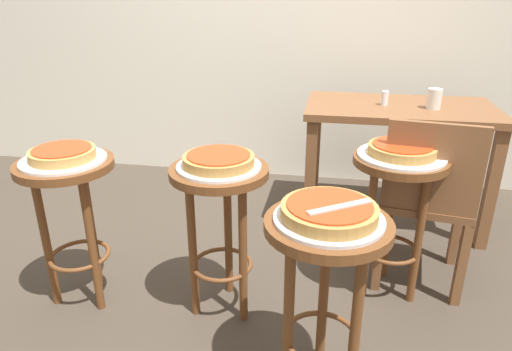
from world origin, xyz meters
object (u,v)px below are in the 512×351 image
(stool_foreground, at_px, (325,268))
(condiment_shaker, at_px, (385,98))
(serving_plate_foreground, at_px, (329,219))
(pizza_leftside, at_px, (218,160))
(stool_rear, at_px, (397,193))
(pizza_rear, at_px, (402,149))
(dining_table, at_px, (398,126))
(serving_plate_rear, at_px, (401,156))
(cup_near_edge, at_px, (434,99))
(wooden_chair, at_px, (427,197))
(serving_plate_middle, at_px, (64,160))
(pizza_server_knife, at_px, (340,207))
(serving_plate_leftside, at_px, (219,166))
(stool_leftside, at_px, (220,206))
(pizza_middle, at_px, (62,154))
(pizza_foreground, at_px, (329,211))
(stool_middle, at_px, (70,199))

(stool_foreground, bearing_deg, condiment_shaker, 79.02)
(serving_plate_foreground, bearing_deg, pizza_leftside, 139.72)
(stool_rear, xyz_separation_m, pizza_rear, (0.00, 0.00, 0.21))
(pizza_rear, height_order, dining_table, pizza_rear)
(serving_plate_rear, xyz_separation_m, condiment_shaker, (-0.02, 0.74, 0.08))
(dining_table, relative_size, cup_near_edge, 9.53)
(condiment_shaker, distance_m, wooden_chair, 0.75)
(serving_plate_middle, height_order, pizza_server_knife, pizza_server_knife)
(serving_plate_leftside, xyz_separation_m, wooden_chair, (0.89, 0.35, -0.23))
(serving_plate_foreground, relative_size, dining_table, 0.33)
(dining_table, height_order, cup_near_edge, cup_near_edge)
(stool_leftside, xyz_separation_m, condiment_shaker, (0.72, 1.01, 0.26))
(stool_rear, height_order, condiment_shaker, condiment_shaker)
(serving_plate_rear, height_order, pizza_rear, pizza_rear)
(serving_plate_foreground, bearing_deg, stool_rear, 65.81)
(pizza_rear, bearing_deg, pizza_server_knife, -111.34)
(pizza_middle, distance_m, dining_table, 1.82)
(serving_plate_leftside, bearing_deg, pizza_foreground, -40.28)
(serving_plate_foreground, bearing_deg, pizza_server_knife, -33.69)
(stool_foreground, relative_size, pizza_rear, 2.40)
(cup_near_edge, height_order, pizza_server_knife, cup_near_edge)
(condiment_shaker, bearing_deg, pizza_server_knife, -99.65)
(serving_plate_middle, relative_size, wooden_chair, 0.41)
(serving_plate_middle, bearing_deg, pizza_rear, 12.29)
(serving_plate_rear, distance_m, wooden_chair, 0.28)
(serving_plate_foreground, height_order, pizza_foreground, pizza_foreground)
(stool_leftside, bearing_deg, condiment_shaker, 54.38)
(serving_plate_leftside, xyz_separation_m, pizza_server_knife, (0.48, -0.40, 0.06))
(stool_foreground, distance_m, pizza_leftside, 0.63)
(stool_leftside, bearing_deg, serving_plate_leftside, 0.00)
(pizza_server_knife, bearing_deg, stool_rear, 34.45)
(stool_rear, distance_m, cup_near_edge, 0.80)
(serving_plate_foreground, distance_m, pizza_server_knife, 0.07)
(wooden_chair, bearing_deg, stool_middle, -165.79)
(serving_plate_leftside, xyz_separation_m, pizza_leftside, (0.00, 0.00, 0.03))
(wooden_chair, distance_m, pizza_server_knife, 0.90)
(pizza_rear, bearing_deg, cup_near_edge, 71.09)
(wooden_chair, bearing_deg, pizza_rear, -149.60)
(stool_rear, distance_m, pizza_server_knife, 0.75)
(serving_plate_foreground, relative_size, pizza_server_knife, 1.58)
(stool_foreground, height_order, pizza_leftside, pizza_leftside)
(stool_middle, height_order, dining_table, dining_table)
(pizza_foreground, relative_size, stool_middle, 0.44)
(serving_plate_middle, distance_m, pizza_server_knife, 1.20)
(stool_foreground, xyz_separation_m, pizza_leftside, (-0.45, 0.38, 0.21))
(stool_leftside, relative_size, pizza_leftside, 2.37)
(wooden_chair, bearing_deg, stool_foreground, -120.91)
(pizza_foreground, height_order, pizza_rear, same)
(stool_foreground, height_order, pizza_foreground, pizza_foreground)
(pizza_leftside, bearing_deg, pizza_server_knife, -39.90)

